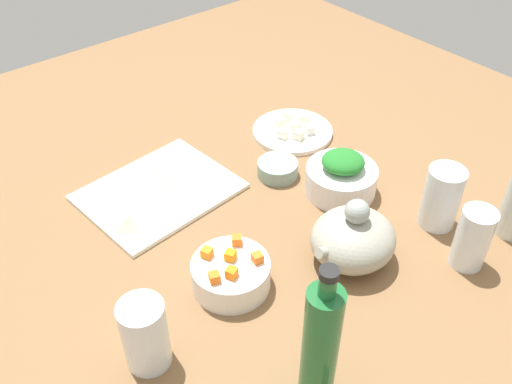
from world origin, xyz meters
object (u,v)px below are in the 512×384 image
(cutting_board, at_px, (159,192))
(plate_tofu, at_px, (292,131))
(drinking_glass_2, at_px, (441,197))
(teapot, at_px, (353,238))
(bowl_carrots, at_px, (231,274))
(drinking_glass_1, at_px, (473,238))
(bowl_small_side, at_px, (278,169))
(drinking_glass_0, at_px, (145,334))
(bowl_greens, at_px, (341,180))
(bottle_0, at_px, (320,346))

(cutting_board, height_order, plate_tofu, plate_tofu)
(drinking_glass_2, bearing_deg, teapot, -11.15)
(bowl_carrots, height_order, drinking_glass_1, drinking_glass_1)
(bowl_carrots, relative_size, bowl_small_side, 1.56)
(cutting_board, distance_m, teapot, 0.44)
(drinking_glass_0, relative_size, drinking_glass_2, 0.97)
(teapot, xyz_separation_m, drinking_glass_2, (-0.21, 0.04, 0.01))
(drinking_glass_0, height_order, drinking_glass_2, drinking_glass_2)
(drinking_glass_0, relative_size, drinking_glass_1, 1.02)
(bowl_greens, bearing_deg, plate_tofu, -107.54)
(bottle_0, xyz_separation_m, drinking_glass_1, (-0.42, -0.02, -0.06))
(bowl_greens, relative_size, drinking_glass_2, 1.16)
(cutting_board, xyz_separation_m, drinking_glass_0, (0.24, 0.35, 0.06))
(cutting_board, bearing_deg, bowl_greens, 141.43)
(teapot, distance_m, drinking_glass_0, 0.42)
(plate_tofu, xyz_separation_m, teapot, (0.21, 0.39, 0.05))
(teapot, xyz_separation_m, bottle_0, (0.25, 0.16, 0.07))
(bottle_0, bearing_deg, teapot, -147.35)
(bowl_greens, xyz_separation_m, bowl_small_side, (0.07, -0.13, -0.01))
(bowl_carrots, xyz_separation_m, drinking_glass_2, (-0.43, 0.14, 0.04))
(bowl_greens, height_order, bowl_small_side, bowl_greens)
(cutting_board, xyz_separation_m, bottle_0, (0.08, 0.57, 0.12))
(bowl_carrots, xyz_separation_m, drinking_glass_0, (0.20, 0.04, 0.04))
(cutting_board, height_order, drinking_glass_1, drinking_glass_1)
(drinking_glass_0, bearing_deg, bottle_0, 127.04)
(cutting_board, xyz_separation_m, bowl_carrots, (0.04, 0.31, 0.02))
(plate_tofu, relative_size, drinking_glass_2, 1.50)
(bowl_greens, height_order, bottle_0, bottle_0)
(bowl_small_side, bearing_deg, drinking_glass_2, 114.00)
(bowl_carrots, xyz_separation_m, drinking_glass_1, (-0.38, 0.24, 0.04))
(bottle_0, bearing_deg, plate_tofu, -129.79)
(bottle_0, bearing_deg, bowl_carrots, -98.00)
(plate_tofu, bearing_deg, bowl_small_side, 36.20)
(bottle_0, height_order, drinking_glass_0, bottle_0)
(plate_tofu, bearing_deg, drinking_glass_1, 85.26)
(bowl_greens, height_order, bowl_carrots, bowl_greens)
(bowl_greens, xyz_separation_m, drinking_glass_0, (0.55, 0.10, 0.03))
(bowl_small_side, bearing_deg, bottle_0, 54.62)
(teapot, bearing_deg, bottle_0, 32.65)
(drinking_glass_1, bearing_deg, drinking_glass_0, -19.15)
(bowl_carrots, bearing_deg, drinking_glass_1, 147.55)
(drinking_glass_2, bearing_deg, bowl_greens, -68.03)
(cutting_board, relative_size, plate_tofu, 1.57)
(bowl_carrots, bearing_deg, drinking_glass_0, 11.52)
(cutting_board, height_order, teapot, teapot)
(bowl_carrots, bearing_deg, bottle_0, 82.00)
(bowl_greens, bearing_deg, bottle_0, 39.43)
(bottle_0, bearing_deg, bowl_greens, -140.57)
(bowl_carrots, distance_m, drinking_glass_2, 0.45)
(plate_tofu, distance_m, drinking_glass_1, 0.54)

